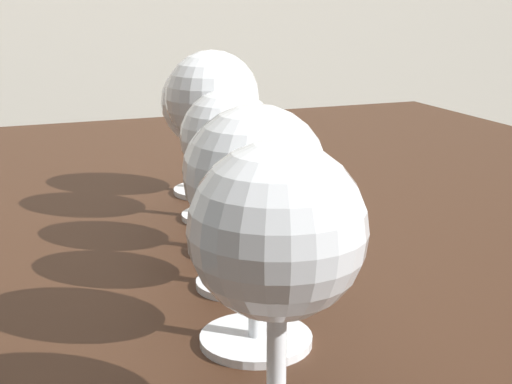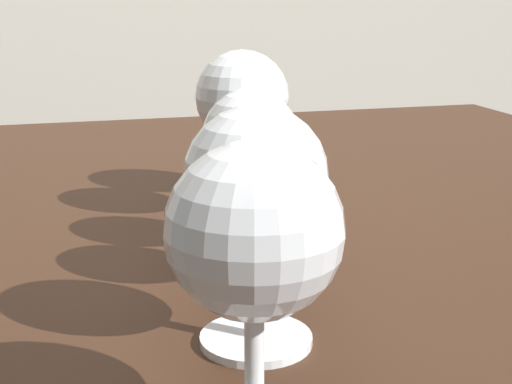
% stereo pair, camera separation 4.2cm
% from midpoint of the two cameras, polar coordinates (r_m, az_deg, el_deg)
% --- Properties ---
extents(dining_table, '(1.12, 1.00, 0.70)m').
position_cam_midpoint_polar(dining_table, '(0.75, -6.17, -7.28)').
color(dining_table, '#382114').
rests_on(dining_table, ground_plane).
extents(wine_glass_port, '(0.08, 0.08, 0.14)m').
position_cam_midpoint_polar(wine_glass_port, '(0.33, -2.07, -3.75)').
color(wine_glass_port, white).
rests_on(wine_glass_port, dining_table).
extents(wine_glass_amber, '(0.08, 0.08, 0.14)m').
position_cam_midpoint_polar(wine_glass_amber, '(0.42, -2.87, 0.48)').
color(wine_glass_amber, white).
rests_on(wine_glass_amber, dining_table).
extents(wine_glass_rose, '(0.07, 0.07, 0.12)m').
position_cam_midpoint_polar(wine_glass_rose, '(0.51, -3.78, 1.34)').
color(wine_glass_rose, white).
rests_on(wine_glass_rose, dining_table).
extents(wine_glass_pinot, '(0.07, 0.07, 0.13)m').
position_cam_midpoint_polar(wine_glass_pinot, '(0.58, -4.17, 3.67)').
color(wine_glass_pinot, white).
rests_on(wine_glass_pinot, dining_table).
extents(wine_glass_white, '(0.08, 0.08, 0.15)m').
position_cam_midpoint_polar(wine_glass_white, '(0.66, -5.14, 6.89)').
color(wine_glass_white, white).
rests_on(wine_glass_white, dining_table).
extents(wine_glass_chardonnay, '(0.09, 0.09, 0.14)m').
position_cam_midpoint_polar(wine_glass_chardonnay, '(0.75, -5.38, 6.55)').
color(wine_glass_chardonnay, white).
rests_on(wine_glass_chardonnay, dining_table).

